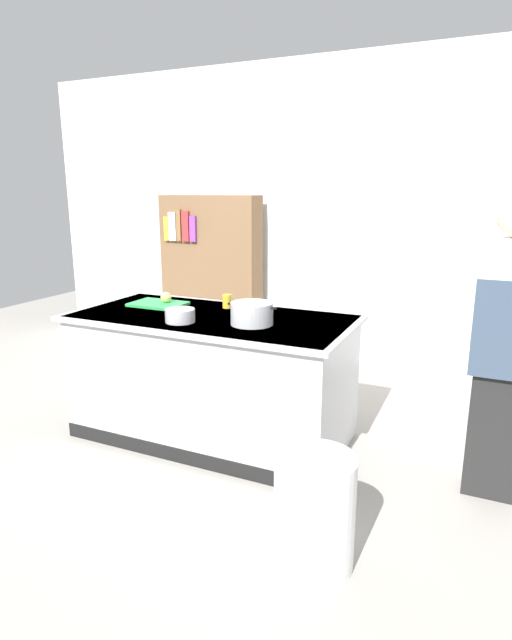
# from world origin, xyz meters

# --- Properties ---
(ground_plane) EXTENTS (10.00, 10.00, 0.00)m
(ground_plane) POSITION_xyz_m (0.00, 0.00, 0.00)
(ground_plane) COLOR #9E9991
(back_wall) EXTENTS (6.40, 0.12, 3.00)m
(back_wall) POSITION_xyz_m (0.00, 2.10, 1.50)
(back_wall) COLOR white
(back_wall) RESTS_ON ground_plane
(counter_island) EXTENTS (1.98, 0.98, 0.90)m
(counter_island) POSITION_xyz_m (0.00, -0.00, 0.47)
(counter_island) COLOR #B7BABF
(counter_island) RESTS_ON ground_plane
(cutting_board) EXTENTS (0.40, 0.28, 0.02)m
(cutting_board) POSITION_xyz_m (-0.53, 0.13, 0.91)
(cutting_board) COLOR green
(cutting_board) RESTS_ON counter_island
(onion) EXTENTS (0.08, 0.08, 0.08)m
(onion) POSITION_xyz_m (-0.48, 0.15, 0.96)
(onion) COLOR tan
(onion) RESTS_ON cutting_board
(stock_pot) EXTENTS (0.34, 0.28, 0.14)m
(stock_pot) POSITION_xyz_m (0.36, -0.10, 0.97)
(stock_pot) COLOR #B7BABF
(stock_pot) RESTS_ON counter_island
(mixing_bowl) EXTENTS (0.20, 0.20, 0.09)m
(mixing_bowl) POSITION_xyz_m (-0.10, -0.24, 0.94)
(mixing_bowl) COLOR #B7BABF
(mixing_bowl) RESTS_ON counter_island
(juice_cup) EXTENTS (0.07, 0.07, 0.10)m
(juice_cup) POSITION_xyz_m (-0.02, 0.27, 0.95)
(juice_cup) COLOR yellow
(juice_cup) RESTS_ON counter_island
(trash_bin) EXTENTS (0.38, 0.38, 0.56)m
(trash_bin) POSITION_xyz_m (1.09, -0.99, 0.28)
(trash_bin) COLOR white
(trash_bin) RESTS_ON ground_plane
(person_chef) EXTENTS (0.38, 0.25, 1.72)m
(person_chef) POSITION_xyz_m (1.84, 0.03, 0.91)
(person_chef) COLOR black
(person_chef) RESTS_ON ground_plane
(bookshelf) EXTENTS (1.10, 0.31, 1.70)m
(bookshelf) POSITION_xyz_m (-1.02, 1.80, 0.85)
(bookshelf) COLOR brown
(bookshelf) RESTS_ON ground_plane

